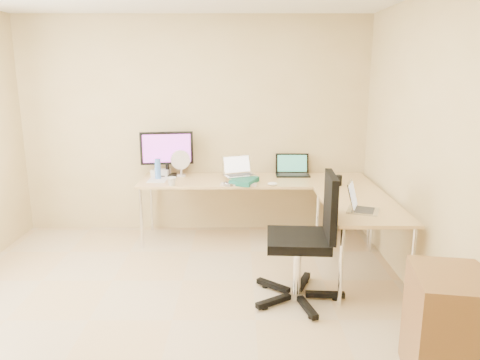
{
  "coord_description": "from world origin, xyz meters",
  "views": [
    {
      "loc": [
        0.54,
        -3.34,
        1.96
      ],
      "look_at": [
        0.55,
        1.1,
        0.9
      ],
      "focal_mm": 34.46,
      "sensor_mm": 36.0,
      "label": 1
    }
  ],
  "objects_px": {
    "desk_return": "(359,240)",
    "monitor": "(167,154)",
    "keyboard": "(239,184)",
    "laptop_return": "(364,200)",
    "laptop_center": "(240,166)",
    "laptop_black": "(293,165)",
    "desk_fan": "(181,164)",
    "cabinet": "(447,331)",
    "mug": "(172,181)",
    "desk_main": "(255,209)",
    "office_chair": "(298,245)",
    "water_bottle": "(158,169)"
  },
  "relations": [
    {
      "from": "desk_return",
      "to": "monitor",
      "type": "bearing_deg",
      "value": 149.24
    },
    {
      "from": "keyboard",
      "to": "laptop_return",
      "type": "xyz_separation_m",
      "value": [
        1.12,
        -0.97,
        0.1
      ]
    },
    {
      "from": "monitor",
      "to": "laptop_center",
      "type": "relative_size",
      "value": 1.78
    },
    {
      "from": "desk_return",
      "to": "keyboard",
      "type": "relative_size",
      "value": 3.28
    },
    {
      "from": "laptop_center",
      "to": "laptop_black",
      "type": "relative_size",
      "value": 0.87
    },
    {
      "from": "laptop_return",
      "to": "monitor",
      "type": "bearing_deg",
      "value": 74.51
    },
    {
      "from": "laptop_return",
      "to": "laptop_center",
      "type": "bearing_deg",
      "value": 63.7
    },
    {
      "from": "desk_return",
      "to": "monitor",
      "type": "distance_m",
      "value": 2.43
    },
    {
      "from": "desk_fan",
      "to": "cabinet",
      "type": "height_order",
      "value": "desk_fan"
    },
    {
      "from": "laptop_black",
      "to": "keyboard",
      "type": "bearing_deg",
      "value": -142.91
    },
    {
      "from": "monitor",
      "to": "mug",
      "type": "height_order",
      "value": "monitor"
    },
    {
      "from": "laptop_center",
      "to": "mug",
      "type": "distance_m",
      "value": 0.79
    },
    {
      "from": "desk_main",
      "to": "cabinet",
      "type": "relative_size",
      "value": 3.42
    },
    {
      "from": "keyboard",
      "to": "desk_fan",
      "type": "xyz_separation_m",
      "value": [
        -0.69,
        0.44,
        0.14
      ]
    },
    {
      "from": "laptop_center",
      "to": "cabinet",
      "type": "xyz_separation_m",
      "value": [
        1.3,
        -2.55,
        -0.54
      ]
    },
    {
      "from": "desk_main",
      "to": "office_chair",
      "type": "distance_m",
      "value": 1.53
    },
    {
      "from": "laptop_black",
      "to": "water_bottle",
      "type": "relative_size",
      "value": 1.68
    },
    {
      "from": "laptop_black",
      "to": "mug",
      "type": "xyz_separation_m",
      "value": [
        -1.38,
        -0.5,
        -0.08
      ]
    },
    {
      "from": "desk_return",
      "to": "cabinet",
      "type": "distance_m",
      "value": 1.61
    },
    {
      "from": "laptop_black",
      "to": "desk_fan",
      "type": "bearing_deg",
      "value": -177.69
    },
    {
      "from": "laptop_center",
      "to": "cabinet",
      "type": "relative_size",
      "value": 0.45
    },
    {
      "from": "laptop_black",
      "to": "water_bottle",
      "type": "xyz_separation_m",
      "value": [
        -1.59,
        -0.18,
        -0.01
      ]
    },
    {
      "from": "water_bottle",
      "to": "office_chair",
      "type": "relative_size",
      "value": 0.21
    },
    {
      "from": "laptop_center",
      "to": "mug",
      "type": "xyz_separation_m",
      "value": [
        -0.74,
        -0.24,
        -0.12
      ]
    },
    {
      "from": "monitor",
      "to": "laptop_center",
      "type": "height_order",
      "value": "monitor"
    },
    {
      "from": "laptop_black",
      "to": "laptop_return",
      "type": "bearing_deg",
      "value": -71.59
    },
    {
      "from": "desk_main",
      "to": "office_chair",
      "type": "bearing_deg",
      "value": -77.89
    },
    {
      "from": "laptop_black",
      "to": "water_bottle",
      "type": "distance_m",
      "value": 1.6
    },
    {
      "from": "desk_fan",
      "to": "office_chair",
      "type": "relative_size",
      "value": 0.26
    },
    {
      "from": "desk_fan",
      "to": "office_chair",
      "type": "distance_m",
      "value": 2.07
    },
    {
      "from": "keyboard",
      "to": "desk_return",
      "type": "bearing_deg",
      "value": -25.89
    },
    {
      "from": "desk_main",
      "to": "laptop_center",
      "type": "xyz_separation_m",
      "value": [
        -0.18,
        -0.06,
        0.53
      ]
    },
    {
      "from": "laptop_return",
      "to": "office_chair",
      "type": "distance_m",
      "value": 0.73
    },
    {
      "from": "keyboard",
      "to": "mug",
      "type": "height_order",
      "value": "mug"
    },
    {
      "from": "laptop_black",
      "to": "water_bottle",
      "type": "bearing_deg",
      "value": -172.88
    },
    {
      "from": "laptop_return",
      "to": "cabinet",
      "type": "relative_size",
      "value": 0.41
    },
    {
      "from": "keyboard",
      "to": "office_chair",
      "type": "relative_size",
      "value": 0.35
    },
    {
      "from": "monitor",
      "to": "office_chair",
      "type": "height_order",
      "value": "monitor"
    },
    {
      "from": "monitor",
      "to": "cabinet",
      "type": "relative_size",
      "value": 0.8
    },
    {
      "from": "laptop_black",
      "to": "keyboard",
      "type": "relative_size",
      "value": 1.01
    },
    {
      "from": "keyboard",
      "to": "laptop_return",
      "type": "distance_m",
      "value": 1.48
    },
    {
      "from": "desk_return",
      "to": "water_bottle",
      "type": "relative_size",
      "value": 5.46
    },
    {
      "from": "monitor",
      "to": "office_chair",
      "type": "xyz_separation_m",
      "value": [
        1.36,
        -1.69,
        -0.5
      ]
    },
    {
      "from": "monitor",
      "to": "cabinet",
      "type": "xyz_separation_m",
      "value": [
        2.17,
        -2.8,
        -0.64
      ]
    },
    {
      "from": "laptop_black",
      "to": "desk_fan",
      "type": "distance_m",
      "value": 1.34
    },
    {
      "from": "water_bottle",
      "to": "laptop_return",
      "type": "xyz_separation_m",
      "value": [
        2.05,
        -1.27,
        -0.01
      ]
    },
    {
      "from": "monitor",
      "to": "laptop_return",
      "type": "bearing_deg",
      "value": -44.69
    },
    {
      "from": "laptop_center",
      "to": "monitor",
      "type": "bearing_deg",
      "value": 141.45
    },
    {
      "from": "desk_fan",
      "to": "office_chair",
      "type": "xyz_separation_m",
      "value": [
        1.19,
        -1.65,
        -0.38
      ]
    },
    {
      "from": "monitor",
      "to": "mug",
      "type": "distance_m",
      "value": 0.56
    }
  ]
}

